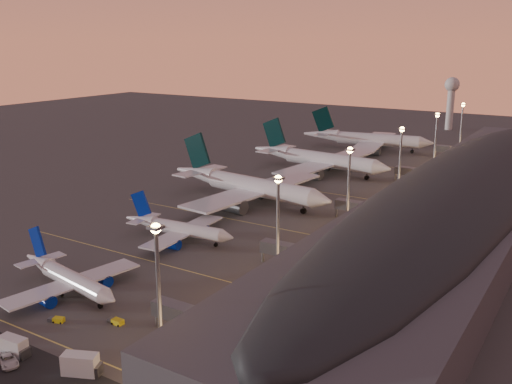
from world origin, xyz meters
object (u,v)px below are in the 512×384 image
object	(u,v)px
radar_tower	(451,94)
baggage_tug_a	(57,320)
airliner_wide_mid	(318,159)
service_van_e	(8,360)
airliner_narrow_south	(68,278)
airliner_wide_far	(366,139)
airliner_wide_near	(247,185)
catering_truck_a	(14,347)
baggage_tug_b	(116,321)
catering_truck_b	(82,365)
airliner_narrow_north	(178,228)

from	to	relation	value
radar_tower	baggage_tug_a	distance (m)	300.16
airliner_wide_mid	service_van_e	size ratio (longest dim) A/B	11.23
airliner_narrow_south	baggage_tug_a	bearing A→B (deg)	-39.61
airliner_wide_far	baggage_tug_a	bearing A→B (deg)	-94.59
airliner_wide_mid	airliner_wide_near	bearing A→B (deg)	-84.82
catering_truck_a	baggage_tug_b	bearing A→B (deg)	64.28
catering_truck_b	radar_tower	bearing A→B (deg)	69.38
airliner_narrow_north	baggage_tug_b	distance (m)	49.84
airliner_narrow_north	baggage_tug_b	xyz separation A→B (m)	(21.34, -44.95, -2.87)
catering_truck_b	service_van_e	size ratio (longest dim) A/B	1.17
airliner_wide_mid	airliner_wide_far	bearing A→B (deg)	97.23
radar_tower	baggage_tug_a	world-z (taller)	radar_tower
service_van_e	airliner_wide_mid	bearing A→B (deg)	30.63
radar_tower	catering_truck_b	size ratio (longest dim) A/B	4.63
radar_tower	baggage_tug_b	size ratio (longest dim) A/B	9.12
airliner_wide_near	baggage_tug_a	xyz separation A→B (m)	(15.86, -94.61, -5.22)
catering_truck_a	catering_truck_b	xyz separation A→B (m)	(15.06, 2.23, 0.15)
airliner_narrow_north	baggage_tug_a	size ratio (longest dim) A/B	10.24
airliner_narrow_south	airliner_wide_mid	xyz separation A→B (m)	(-5.62, 138.08, 2.21)
baggage_tug_b	baggage_tug_a	bearing A→B (deg)	-150.95
airliner_wide_mid	baggage_tug_b	bearing A→B (deg)	-73.84
radar_tower	baggage_tug_b	world-z (taller)	radar_tower
airliner_wide_mid	baggage_tug_a	bearing A→B (deg)	-78.22
airliner_narrow_south	airliner_wide_mid	distance (m)	138.21
airliner_wide_far	catering_truck_b	world-z (taller)	airliner_wide_far
airliner_narrow_north	airliner_wide_far	size ratio (longest dim) A/B	0.54
baggage_tug_b	service_van_e	xyz separation A→B (m)	(-5.18, -20.57, 0.35)
airliner_wide_mid	service_van_e	world-z (taller)	airliner_wide_mid
baggage_tug_a	radar_tower	bearing A→B (deg)	70.76
baggage_tug_b	radar_tower	bearing A→B (deg)	91.90
airliner_wide_far	baggage_tug_a	world-z (taller)	airliner_wide_far
airliner_narrow_south	airliner_wide_far	world-z (taller)	airliner_wide_far
airliner_narrow_south	airliner_narrow_north	distance (m)	39.80
airliner_narrow_north	service_van_e	bearing A→B (deg)	-80.67
airliner_narrow_north	radar_tower	size ratio (longest dim) A/B	1.12
radar_tower	catering_truck_b	bearing A→B (deg)	-86.94
airliner_narrow_south	radar_tower	world-z (taller)	radar_tower
airliner_wide_far	service_van_e	distance (m)	223.36
airliner_narrow_north	baggage_tug_a	world-z (taller)	airliner_narrow_north
airliner_wide_mid	baggage_tug_a	size ratio (longest dim) A/B	18.97
airliner_narrow_south	catering_truck_a	size ratio (longest dim) A/B	5.85
catering_truck_b	airliner_wide_near	bearing A→B (deg)	84.64
airliner_wide_far	baggage_tug_b	world-z (taller)	airliner_wide_far
catering_truck_b	service_van_e	world-z (taller)	catering_truck_b
airliner_wide_mid	catering_truck_b	world-z (taller)	airliner_wide_mid
airliner_wide_far	baggage_tug_a	xyz separation A→B (m)	(16.32, -207.50, -5.05)
airliner_narrow_north	airliner_narrow_south	bearing A→B (deg)	-92.65
baggage_tug_b	airliner_narrow_north	bearing A→B (deg)	115.67
airliner_wide_near	catering_truck_b	bearing A→B (deg)	-64.84
airliner_wide_mid	radar_tower	xyz separation A→B (m)	(17.30, 150.32, 16.34)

